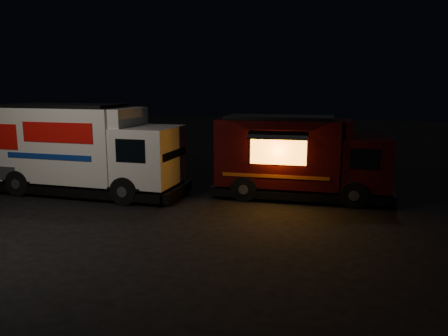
% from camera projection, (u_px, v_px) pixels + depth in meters
% --- Properties ---
extents(ground, '(80.00, 80.00, 0.00)m').
position_uv_depth(ground, '(127.00, 214.00, 12.61)').
color(ground, black).
rests_on(ground, ground).
extents(white_truck, '(6.78, 2.44, 3.05)m').
position_uv_depth(white_truck, '(88.00, 149.00, 14.83)').
color(white_truck, silver).
rests_on(white_truck, ground).
extents(red_truck, '(5.91, 2.52, 2.69)m').
position_uv_depth(red_truck, '(302.00, 157.00, 14.31)').
color(red_truck, '#340909').
rests_on(red_truck, ground).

